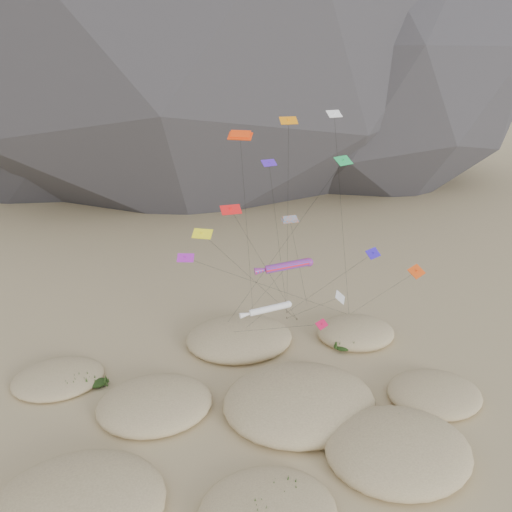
{
  "coord_description": "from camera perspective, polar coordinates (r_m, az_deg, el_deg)",
  "views": [
    {
      "loc": [
        -11.11,
        -39.56,
        35.41
      ],
      "look_at": [
        -0.25,
        12.0,
        14.49
      ],
      "focal_mm": 35.0,
      "sensor_mm": 36.0,
      "label": 1
    }
  ],
  "objects": [
    {
      "name": "white_tube_kite",
      "position": [
        54.94,
        1.28,
        -6.11
      ],
      "size": [
        6.04,
        13.2,
        10.42
      ],
      "color": "white",
      "rests_on": "ground"
    },
    {
      "name": "ground",
      "position": [
        54.24,
        3.04,
        -19.14
      ],
      "size": [
        500.0,
        500.0,
        0.0
      ],
      "primitive_type": "plane",
      "color": "#CCB789",
      "rests_on": "ground"
    },
    {
      "name": "kite_stakes",
      "position": [
        72.39,
        0.66,
        -7.5
      ],
      "size": [
        22.31,
        4.18,
        0.3
      ],
      "color": "#3F2D1E",
      "rests_on": "ground"
    },
    {
      "name": "dunes",
      "position": [
        55.44,
        0.46,
        -17.07
      ],
      "size": [
        52.29,
        38.43,
        3.84
      ],
      "color": "#CCB789",
      "rests_on": "ground"
    },
    {
      "name": "rainbow_tube_kite",
      "position": [
        57.6,
        3.39,
        -1.17
      ],
      "size": [
        7.03,
        13.92,
        13.89
      ],
      "color": "#FF1A30",
      "rests_on": "ground"
    },
    {
      "name": "multi_parafoil",
      "position": [
        58.28,
        3.94,
        3.99
      ],
      "size": [
        7.68,
        12.77,
        18.46
      ],
      "color": "#FF5E1A",
      "rests_on": "ground"
    },
    {
      "name": "dune_grass",
      "position": [
        56.81,
        1.06,
        -15.82
      ],
      "size": [
        41.23,
        28.74,
        1.62
      ],
      "color": "black",
      "rests_on": "ground"
    },
    {
      "name": "orange_parafoil",
      "position": [
        58.0,
        -1.8,
        13.36
      ],
      "size": [
        4.61,
        9.44,
        27.87
      ],
      "color": "#FE3E0D",
      "rests_on": "ground"
    },
    {
      "name": "delta_kites",
      "position": [
        56.43,
        5.55,
        3.57
      ],
      "size": [
        27.44,
        18.74,
        29.69
      ],
      "color": "#FFF51A",
      "rests_on": "ground"
    }
  ]
}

